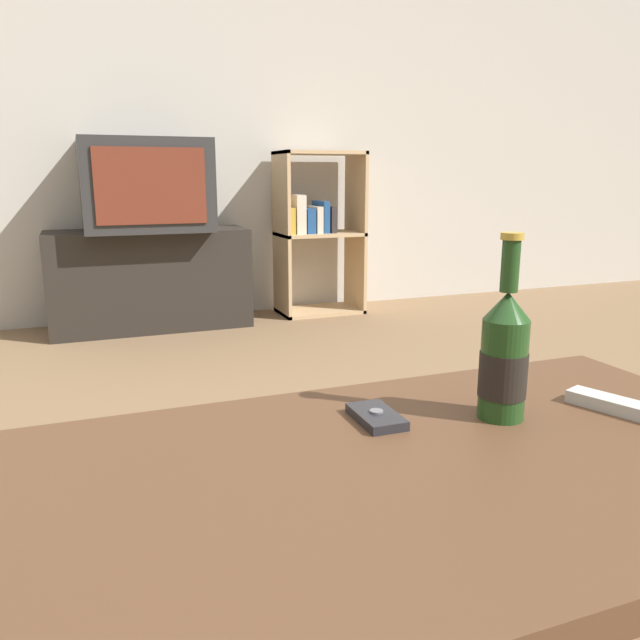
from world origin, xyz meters
name	(u,v)px	position (x,y,z in m)	size (l,w,h in m)	color
back_wall	(129,81)	(0.00, 3.02, 1.30)	(8.00, 0.05, 2.60)	beige
coffee_table	(372,519)	(0.00, 0.00, 0.38)	(1.23, 0.60, 0.45)	brown
tv_stand	(150,280)	(0.02, 2.77, 0.26)	(1.03, 0.36, 0.53)	#28231E
television	(145,185)	(0.02, 2.76, 0.76)	(0.63, 0.60, 0.46)	#2D2D2D
bookshelf	(316,229)	(0.99, 2.81, 0.50)	(0.49, 0.30, 0.94)	tan
beer_bottle	(504,356)	(0.25, 0.09, 0.55)	(0.07, 0.07, 0.28)	#1E4219
cell_phone	(376,417)	(0.07, 0.14, 0.46)	(0.06, 0.10, 0.02)	#232328
remote_control	(620,406)	(0.44, 0.04, 0.46)	(0.09, 0.16, 0.02)	beige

